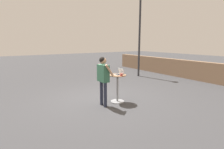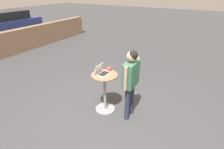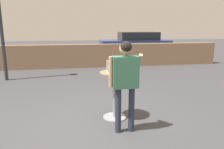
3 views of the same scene
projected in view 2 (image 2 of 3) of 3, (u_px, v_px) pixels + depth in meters
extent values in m
plane|color=#3D3D3F|center=(107.00, 128.00, 3.90)|extent=(50.00, 50.00, 0.00)
cylinder|color=gray|center=(105.00, 109.00, 4.49)|extent=(0.49, 0.49, 0.03)
cylinder|color=gray|center=(105.00, 93.00, 4.27)|extent=(0.07, 0.07, 0.95)
cylinder|color=#8C6647|center=(104.00, 75.00, 4.05)|extent=(0.62, 0.62, 0.02)
cube|color=silver|center=(104.00, 74.00, 4.05)|extent=(0.31, 0.21, 0.02)
cube|color=black|center=(104.00, 74.00, 4.04)|extent=(0.27, 0.17, 0.00)
cube|color=silver|center=(99.00, 68.00, 4.06)|extent=(0.31, 0.07, 0.21)
cube|color=white|center=(99.00, 68.00, 4.06)|extent=(0.28, 0.06, 0.18)
cylinder|color=#C14C42|center=(109.00, 69.00, 4.20)|extent=(0.09, 0.09, 0.09)
torus|color=#C14C42|center=(110.00, 68.00, 4.24)|extent=(0.04, 0.01, 0.04)
cylinder|color=#282D42|center=(127.00, 104.00, 3.98)|extent=(0.11, 0.11, 0.85)
cylinder|color=#282D42|center=(132.00, 99.00, 4.17)|extent=(0.11, 0.11, 0.85)
cube|color=#33664C|center=(131.00, 74.00, 3.76)|extent=(0.45, 0.23, 0.56)
sphere|color=tan|center=(132.00, 56.00, 3.57)|extent=(0.22, 0.22, 0.22)
sphere|color=black|center=(133.00, 55.00, 3.55)|extent=(0.20, 0.20, 0.20)
cylinder|color=tan|center=(126.00, 79.00, 3.55)|extent=(0.07, 0.07, 0.53)
cylinder|color=tan|center=(133.00, 64.00, 3.94)|extent=(0.07, 0.32, 0.41)
cube|color=navy|center=(4.00, 27.00, 10.61)|extent=(4.34, 1.75, 0.74)
cube|color=black|center=(5.00, 16.00, 10.50)|extent=(2.39, 1.52, 0.50)
cylinder|color=black|center=(33.00, 30.00, 11.43)|extent=(0.61, 0.23, 0.61)
cylinder|color=black|center=(18.00, 27.00, 12.16)|extent=(0.61, 0.23, 0.61)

